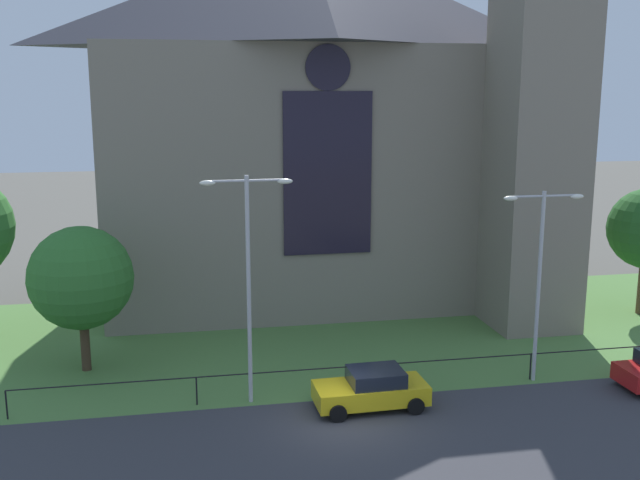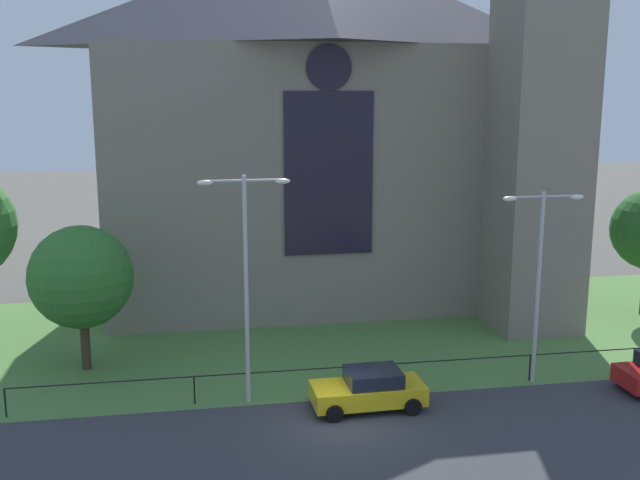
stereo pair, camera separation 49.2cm
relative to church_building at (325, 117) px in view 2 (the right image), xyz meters
The scene contains 9 objects.
ground 12.49m from the church_building, 110.03° to the right, with size 160.00×160.00×0.00m, color #56544C.
road_asphalt 21.46m from the church_building, 97.43° to the right, with size 120.00×8.00×0.01m, color #38383D.
grass_verge 13.67m from the church_building, 105.67° to the right, with size 120.00×20.00×0.01m, color #517F3D.
church_building is the anchor object (origin of this frame).
iron_railing 16.98m from the church_building, 93.12° to the right, with size 27.25×0.07×1.13m.
tree_left_near 16.71m from the church_building, 141.34° to the right, with size 4.34×4.34×6.23m.
streetlamp_near 16.04m from the church_building, 111.16° to the right, with size 3.37×0.26×8.72m.
streetlamp_far 16.40m from the church_building, 66.80° to the right, with size 3.37×0.26×7.85m.
parked_car_yellow 18.38m from the church_building, 94.09° to the right, with size 4.24×2.11×1.51m.
Camera 2 is at (-4.93, -24.22, 11.68)m, focal length 41.42 mm.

